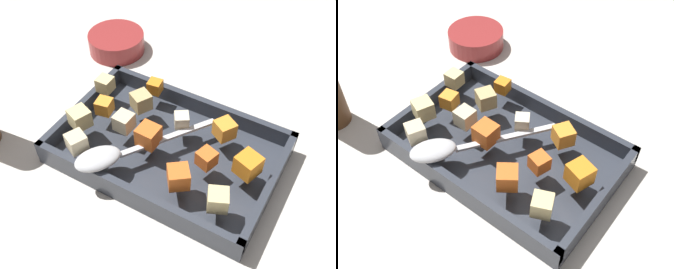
{
  "view_description": "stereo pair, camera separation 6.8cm",
  "coord_description": "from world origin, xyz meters",
  "views": [
    {
      "loc": [
        -0.25,
        0.4,
        0.56
      ],
      "look_at": [
        -0.02,
        0.0,
        0.06
      ],
      "focal_mm": 44.18,
      "sensor_mm": 36.0,
      "label": 1
    },
    {
      "loc": [
        -0.3,
        0.36,
        0.56
      ],
      "look_at": [
        -0.02,
        0.0,
        0.06
      ],
      "focal_mm": 44.18,
      "sensor_mm": 36.0,
      "label": 2
    }
  ],
  "objects": [
    {
      "name": "small_prep_bowl",
      "position": [
        0.24,
        -0.21,
        0.02
      ],
      "size": [
        0.12,
        0.12,
        0.04
      ],
      "primitive_type": "cylinder",
      "color": "maroon",
      "rests_on": "ground_plane"
    },
    {
      "name": "carrot_chunk_corner_se",
      "position": [
        -0.16,
        0.0,
        0.06
      ],
      "size": [
        0.04,
        0.04,
        0.03
      ],
      "primitive_type": "cube",
      "rotation": [
        0.0,
        0.0,
        5.96
      ],
      "color": "orange",
      "rests_on": "baking_dish"
    },
    {
      "name": "carrot_chunk_heap_top",
      "position": [
        0.01,
        0.02,
        0.06
      ],
      "size": [
        0.03,
        0.03,
        0.03
      ],
      "primitive_type": "cube",
      "rotation": [
        0.0,
        0.0,
        4.68
      ],
      "color": "orange",
      "rests_on": "baking_dish"
    },
    {
      "name": "potato_chunk_far_right",
      "position": [
        0.06,
        -0.04,
        0.06
      ],
      "size": [
        0.04,
        0.04,
        0.03
      ],
      "primitive_type": "cube",
      "rotation": [
        0.0,
        0.0,
        2.65
      ],
      "color": "tan",
      "rests_on": "baking_dish"
    },
    {
      "name": "potato_chunk_corner_ne",
      "position": [
        -0.14,
        0.08,
        0.06
      ],
      "size": [
        0.04,
        0.04,
        0.03
      ],
      "primitive_type": "cube",
      "rotation": [
        0.0,
        0.0,
        1.99
      ],
      "color": "#E0CC89",
      "rests_on": "baking_dish"
    },
    {
      "name": "serving_spoon",
      "position": [
        0.05,
        0.09,
        0.06
      ],
      "size": [
        0.16,
        0.22,
        0.02
      ],
      "rotation": [
        0.0,
        0.0,
        4.11
      ],
      "color": "silver",
      "rests_on": "baking_dish"
    },
    {
      "name": "potato_chunk_corner_sw",
      "position": [
        0.14,
        -0.05,
        0.06
      ],
      "size": [
        0.03,
        0.03,
        0.03
      ],
      "primitive_type": "cube",
      "rotation": [
        0.0,
        0.0,
        1.6
      ],
      "color": "#E0CC89",
      "rests_on": "baking_dish"
    },
    {
      "name": "carrot_chunk_far_left",
      "position": [
        0.11,
        0.0,
        0.06
      ],
      "size": [
        0.03,
        0.03,
        0.03
      ],
      "primitive_type": "cube",
      "rotation": [
        0.0,
        0.0,
        3.32
      ],
      "color": "orange",
      "rests_on": "baking_dish"
    },
    {
      "name": "carrot_chunk_near_spoon",
      "position": [
        -0.08,
        0.07,
        0.06
      ],
      "size": [
        0.04,
        0.04,
        0.03
      ],
      "primitive_type": "cube",
      "rotation": [
        0.0,
        0.0,
        5.35
      ],
      "color": "orange",
      "rests_on": "baking_dish"
    },
    {
      "name": "carrot_chunk_near_right",
      "position": [
        -0.09,
        -0.05,
        0.06
      ],
      "size": [
        0.04,
        0.04,
        0.03
      ],
      "primitive_type": "cube",
      "rotation": [
        0.0,
        0.0,
        5.73
      ],
      "color": "orange",
      "rests_on": "baking_dish"
    },
    {
      "name": "potato_chunk_mid_left",
      "position": [
        0.06,
        0.02,
        0.06
      ],
      "size": [
        0.03,
        0.03,
        0.03
      ],
      "primitive_type": "cube",
      "rotation": [
        0.0,
        0.0,
        3.1
      ],
      "color": "beige",
      "rests_on": "baking_dish"
    },
    {
      "name": "carrot_chunk_near_left",
      "position": [
        -0.1,
        0.02,
        0.06
      ],
      "size": [
        0.03,
        0.03,
        0.03
      ],
      "primitive_type": "cube",
      "rotation": [
        0.0,
        0.0,
        5.98
      ],
      "color": "orange",
      "rests_on": "baking_dish"
    },
    {
      "name": "potato_chunk_center",
      "position": [
        -0.02,
        -0.04,
        0.06
      ],
      "size": [
        0.03,
        0.03,
        0.02
      ],
      "primitive_type": "cube",
      "rotation": [
        0.0,
        0.0,
        2.14
      ],
      "color": "beige",
      "rests_on": "baking_dish"
    },
    {
      "name": "potato_chunk_rim_edge",
      "position": [
        0.13,
        0.05,
        0.06
      ],
      "size": [
        0.04,
        0.04,
        0.03
      ],
      "primitive_type": "cube",
      "rotation": [
        0.0,
        0.0,
        2.78
      ],
      "color": "#E0CC89",
      "rests_on": "baking_dish"
    },
    {
      "name": "ground_plane",
      "position": [
        0.0,
        0.0,
        0.0
      ],
      "size": [
        4.0,
        4.0,
        0.0
      ],
      "primitive_type": "plane",
      "color": "beige"
    },
    {
      "name": "baking_dish",
      "position": [
        -0.02,
        0.0,
        0.01
      ],
      "size": [
        0.37,
        0.24,
        0.05
      ],
      "color": "#333842",
      "rests_on": "ground_plane"
    },
    {
      "name": "carrot_chunk_corner_nw",
      "position": [
        0.06,
        -0.09,
        0.06
      ],
      "size": [
        0.03,
        0.03,
        0.02
      ],
      "primitive_type": "cube",
      "rotation": [
        0.0,
        0.0,
        1.7
      ],
      "color": "orange",
      "rests_on": "baking_dish"
    },
    {
      "name": "potato_chunk_heap_side",
      "position": [
        0.1,
        0.09,
        0.06
      ],
      "size": [
        0.04,
        0.04,
        0.03
      ],
      "primitive_type": "cube",
      "rotation": [
        0.0,
        0.0,
        2.71
      ],
      "color": "beige",
      "rests_on": "baking_dish"
    }
  ]
}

